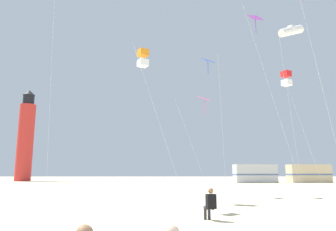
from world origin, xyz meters
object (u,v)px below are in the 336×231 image
at_px(kite_tube_white, 291,31).
at_px(kite_box_scarlet, 286,79).
at_px(kite_diamond_violet, 257,25).
at_px(rv_van_tan, 309,174).
at_px(kite_box_orange, 143,58).
at_px(kite_diamond_blue, 209,66).
at_px(kite_flyer_standing, 210,203).
at_px(kite_diamond_rainbow, 203,102).
at_px(rv_van_silver, 255,174).
at_px(lighthouse_distant, 26,138).

xyz_separation_m(kite_tube_white, kite_box_scarlet, (-1.50, -2.01, -4.89)).
distance_m(kite_diamond_violet, rv_van_tan, 35.32).
xyz_separation_m(kite_tube_white, kite_box_orange, (-12.30, -5.51, -4.61)).
relative_size(kite_diamond_blue, kite_diamond_violet, 0.86).
bearing_deg(kite_tube_white, kite_flyer_standing, -124.66).
distance_m(kite_box_orange, rv_van_tan, 39.43).
distance_m(kite_diamond_rainbow, kite_box_orange, 6.06).
bearing_deg(kite_tube_white, kite_diamond_violet, -132.72).
relative_size(kite_tube_white, kite_box_scarlet, 1.53).
distance_m(kite_tube_white, kite_diamond_violet, 6.88).
bearing_deg(kite_diamond_rainbow, rv_van_silver, 66.70).
xyz_separation_m(kite_box_scarlet, rv_van_tan, (13.39, 26.68, -7.38)).
bearing_deg(kite_flyer_standing, lighthouse_distant, -77.47).
relative_size(kite_box_orange, kite_box_scarlet, 1.03).
bearing_deg(kite_flyer_standing, rv_van_silver, -126.30).
xyz_separation_m(kite_diamond_rainbow, lighthouse_distant, (-28.28, 34.49, 0.89)).
xyz_separation_m(kite_diamond_rainbow, kite_box_scarlet, (6.42, -0.12, 1.82)).
relative_size(kite_diamond_rainbow, lighthouse_distant, 0.44).
xyz_separation_m(kite_diamond_blue, kite_box_orange, (-5.04, -4.74, -1.13)).
relative_size(kite_diamond_violet, rv_van_tan, 1.91).
height_order(kite_diamond_blue, kite_diamond_violet, kite_diamond_violet).
bearing_deg(kite_diamond_violet, kite_tube_white, 47.28).
relative_size(lighthouse_distant, rv_van_tan, 2.55).
distance_m(kite_diamond_blue, kite_diamond_violet, 5.19).
relative_size(kite_diamond_blue, rv_van_tan, 1.65).
height_order(kite_diamond_violet, rv_van_silver, kite_diamond_violet).
bearing_deg(kite_diamond_rainbow, rv_van_tan, 53.28).
relative_size(kite_diamond_rainbow, rv_van_tan, 1.13).
xyz_separation_m(kite_diamond_violet, rv_van_silver, (7.69, 28.79, -10.37)).
bearing_deg(rv_van_silver, kite_diamond_rainbow, -116.71).
relative_size(kite_diamond_violet, rv_van_silver, 1.92).
relative_size(kite_diamond_rainbow, kite_diamond_blue, 0.68).
xyz_separation_m(kite_box_orange, kite_box_scarlet, (10.80, 3.50, -0.27)).
distance_m(kite_box_orange, lighthouse_distant, 45.00).
relative_size(lighthouse_distant, rv_van_silver, 2.56).
height_order(kite_flyer_standing, kite_tube_white, kite_tube_white).
height_order(kite_tube_white, kite_diamond_blue, kite_tube_white).
distance_m(kite_flyer_standing, kite_box_scarlet, 16.00).
bearing_deg(kite_tube_white, kite_box_scarlet, -126.72).
bearing_deg(kite_tube_white, lighthouse_distant, 137.99).
bearing_deg(rv_van_silver, kite_diamond_blue, -116.37).
bearing_deg(kite_flyer_standing, kite_diamond_violet, -137.06).
bearing_deg(kite_box_scarlet, kite_diamond_violet, -136.37).
xyz_separation_m(kite_flyer_standing, kite_diamond_rainbow, (1.34, 11.49, 6.33)).
relative_size(kite_flyer_standing, kite_tube_white, 0.08).
distance_m(kite_flyer_standing, kite_tube_white, 20.86).
bearing_deg(kite_diamond_rainbow, kite_flyer_standing, -96.63).
bearing_deg(rv_van_silver, kite_box_scarlet, -103.69).
distance_m(kite_diamond_blue, lighthouse_distant, 44.23).
xyz_separation_m(kite_diamond_rainbow, rv_van_silver, (11.12, 25.82, -5.56)).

